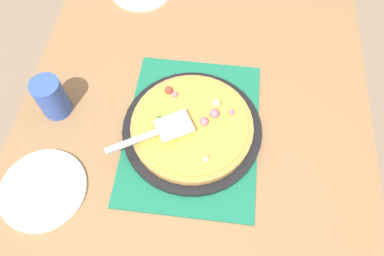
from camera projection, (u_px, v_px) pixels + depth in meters
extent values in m
plane|color=#84705B|center=(192.00, 209.00, 1.64)|extent=(8.00, 8.00, 0.00)
cube|color=olive|center=(192.00, 134.00, 1.00)|extent=(1.40, 1.00, 0.03)
cube|color=olive|center=(305.00, 59.00, 1.61)|extent=(0.07, 0.07, 0.72)
cube|color=olive|center=(115.00, 42.00, 1.66)|extent=(0.07, 0.07, 0.72)
cube|color=#196B4C|center=(192.00, 131.00, 0.99)|extent=(0.48, 0.36, 0.01)
cylinder|color=black|center=(192.00, 129.00, 0.98)|extent=(0.38, 0.38, 0.01)
cylinder|color=#B78442|center=(192.00, 126.00, 0.96)|extent=(0.33, 0.33, 0.02)
cylinder|color=gold|center=(192.00, 124.00, 0.95)|extent=(0.30, 0.30, 0.01)
sphere|color=red|center=(169.00, 90.00, 0.99)|extent=(0.02, 0.02, 0.02)
sphere|color=#B76675|center=(204.00, 122.00, 0.94)|extent=(0.02, 0.02, 0.02)
sphere|color=#338433|center=(159.00, 119.00, 0.95)|extent=(0.02, 0.02, 0.02)
sphere|color=#E5CC7F|center=(216.00, 103.00, 0.97)|extent=(0.03, 0.03, 0.03)
sphere|color=#E5CC7F|center=(206.00, 159.00, 0.89)|extent=(0.02, 0.02, 0.02)
sphere|color=#B76675|center=(214.00, 114.00, 0.95)|extent=(0.03, 0.03, 0.03)
sphere|color=#B76675|center=(231.00, 113.00, 0.96)|extent=(0.02, 0.02, 0.02)
sphere|color=#B76675|center=(175.00, 94.00, 0.99)|extent=(0.02, 0.02, 0.02)
cylinder|color=white|center=(43.00, 189.00, 0.90)|extent=(0.22, 0.22, 0.01)
cylinder|color=#3351AD|center=(51.00, 97.00, 0.97)|extent=(0.08, 0.08, 0.12)
cube|color=silver|center=(174.00, 126.00, 0.92)|extent=(0.11, 0.11, 0.00)
cube|color=#B2B2B7|center=(132.00, 142.00, 0.90)|extent=(0.08, 0.13, 0.01)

